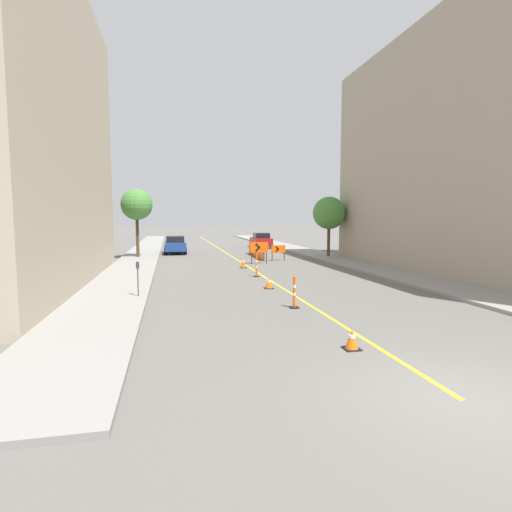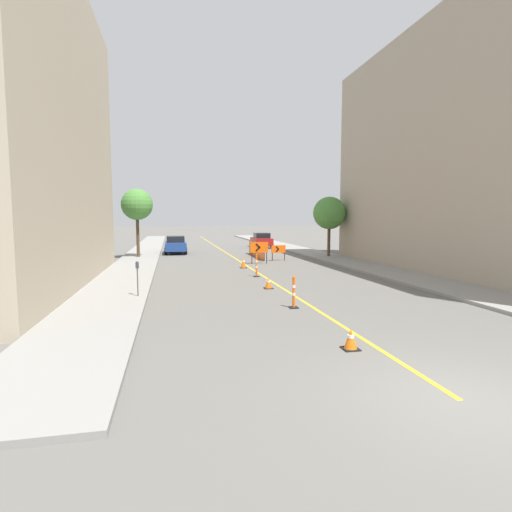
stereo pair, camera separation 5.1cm
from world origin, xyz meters
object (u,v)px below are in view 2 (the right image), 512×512
object	(u,v)px
traffic_cone_nearest	(351,339)
parking_meter_near_curb	(137,272)
delineator_post_rear	(256,267)
street_tree_right_near	(329,213)
delineator_post_front	(294,294)
arrow_barricade_primary	(259,248)
traffic_cone_second	(268,283)
parked_car_curb_near	(176,245)
street_tree_left_near	(137,205)
arrow_barricade_secondary	(278,250)
parked_car_curb_mid	(261,240)
traffic_cone_third	(243,263)

from	to	relation	value
traffic_cone_nearest	parking_meter_near_curb	size ratio (longest dim) A/B	0.37
delineator_post_rear	street_tree_right_near	distance (m)	12.36
delineator_post_front	arrow_barricade_primary	bearing A→B (deg)	82.61
traffic_cone_second	parked_car_curb_near	world-z (taller)	parked_car_curb_near
traffic_cone_nearest	street_tree_right_near	xyz separation A→B (m)	(8.17, 21.28, 3.32)
street_tree_left_near	traffic_cone_nearest	bearing A→B (deg)	-74.07
arrow_barricade_secondary	traffic_cone_nearest	bearing A→B (deg)	-104.79
delineator_post_rear	street_tree_left_near	xyz separation A→B (m)	(-7.07, 11.54, 3.66)
street_tree_left_near	street_tree_right_near	xyz separation A→B (m)	(14.96, -2.52, -0.64)
traffic_cone_nearest	parking_meter_near_curb	world-z (taller)	parking_meter_near_curb
parked_car_curb_mid	street_tree_left_near	bearing A→B (deg)	-139.52
delineator_post_rear	parking_meter_near_curb	distance (m)	7.69
delineator_post_front	street_tree_right_near	bearing A→B (deg)	63.89
traffic_cone_second	arrow_barricade_secondary	size ratio (longest dim) A/B	0.44
arrow_barricade_primary	parked_car_curb_near	world-z (taller)	parked_car_curb_near
arrow_barricade_primary	arrow_barricade_secondary	distance (m)	2.56
traffic_cone_nearest	street_tree_left_near	distance (m)	25.06
arrow_barricade_secondary	street_tree_left_near	size ratio (longest dim) A/B	0.22
delineator_post_rear	arrow_barricade_secondary	distance (m)	8.38
traffic_cone_third	arrow_barricade_secondary	xyz separation A→B (m)	(3.35, 3.76, 0.48)
traffic_cone_third	street_tree_left_near	xyz separation A→B (m)	(-7.05, 7.62, 3.87)
street_tree_right_near	delineator_post_rear	bearing A→B (deg)	-131.17
traffic_cone_nearest	street_tree_right_near	size ratio (longest dim) A/B	0.11
street_tree_left_near	arrow_barricade_primary	bearing A→B (deg)	-33.20
street_tree_right_near	arrow_barricade_primary	bearing A→B (deg)	-154.38
parked_car_curb_mid	traffic_cone_nearest	bearing A→B (deg)	-96.62
delineator_post_front	traffic_cone_second	bearing A→B (deg)	89.09
parking_meter_near_curb	delineator_post_front	bearing A→B (deg)	-26.00
parked_car_curb_near	street_tree_right_near	world-z (taller)	street_tree_right_near
traffic_cone_nearest	delineator_post_front	world-z (taller)	delineator_post_front
traffic_cone_second	delineator_post_rear	size ratio (longest dim) A/B	0.41
arrow_barricade_primary	parking_meter_near_curb	size ratio (longest dim) A/B	1.10
parked_car_curb_near	street_tree_left_near	size ratio (longest dim) A/B	0.81
parking_meter_near_curb	traffic_cone_second	bearing A→B (deg)	13.04
traffic_cone_nearest	parked_car_curb_near	world-z (taller)	parked_car_curb_near
traffic_cone_nearest	delineator_post_front	size ratio (longest dim) A/B	0.44
traffic_cone_nearest	delineator_post_front	distance (m)	4.59
arrow_barricade_secondary	arrow_barricade_primary	bearing A→B (deg)	-141.41
traffic_cone_second	delineator_post_rear	world-z (taller)	delineator_post_rear
parked_car_curb_mid	street_tree_right_near	distance (m)	12.62
arrow_barricade_secondary	parked_car_curb_mid	bearing A→B (deg)	78.08
arrow_barricade_primary	parked_car_curb_mid	bearing A→B (deg)	81.04
traffic_cone_second	parked_car_curb_near	size ratio (longest dim) A/B	0.12
delineator_post_front	parked_car_curb_mid	xyz separation A→B (m)	(5.35, 28.69, 0.30)
street_tree_left_near	parked_car_curb_mid	bearing A→B (deg)	37.99
traffic_cone_nearest	delineator_post_rear	size ratio (longest dim) A/B	0.41
traffic_cone_third	parking_meter_near_curb	bearing A→B (deg)	-123.18
traffic_cone_second	parking_meter_near_curb	bearing A→B (deg)	-166.96
parked_car_curb_mid	street_tree_left_near	distance (m)	15.76
parking_meter_near_curb	street_tree_left_near	size ratio (longest dim) A/B	0.26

